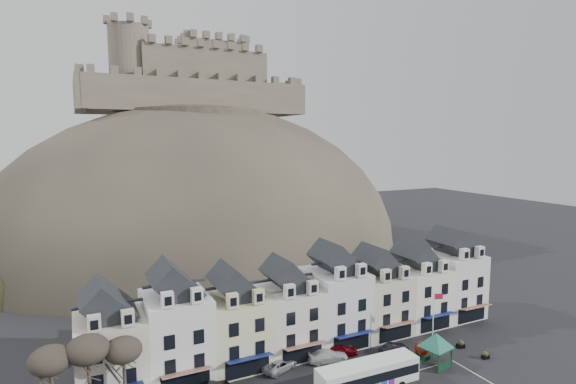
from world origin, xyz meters
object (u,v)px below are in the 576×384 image
(red_buoy, at_px, (422,350))
(flagpole, at_px, (434,319))
(bus_shelter, at_px, (436,340))
(bus, at_px, (368,375))
(car_white, at_px, (327,355))
(car_maroon, at_px, (340,349))
(car_silver, at_px, (280,365))
(car_charcoal, at_px, (394,348))

(red_buoy, distance_m, flagpole, 3.93)
(bus_shelter, distance_m, flagpole, 2.99)
(bus, height_order, car_white, bus)
(bus, xyz_separation_m, car_maroon, (1.63, 7.93, -1.02))
(flagpole, xyz_separation_m, car_silver, (-18.16, 4.92, -3.93))
(bus_shelter, bearing_deg, bus, 173.70)
(bus_shelter, relative_size, flagpole, 0.76)
(bus, height_order, bus_shelter, bus_shelter)
(bus, bearing_deg, car_white, 95.27)
(bus, distance_m, car_charcoal, 9.63)
(flagpole, bearing_deg, red_buoy, -175.96)
(bus, xyz_separation_m, red_buoy, (9.92, 2.88, -0.67))
(car_silver, relative_size, car_charcoal, 1.16)
(car_silver, height_order, car_maroon, car_maroon)
(car_maroon, bearing_deg, bus_shelter, -113.97)
(bus_shelter, relative_size, red_buoy, 2.85)
(car_silver, height_order, car_charcoal, car_charcoal)
(red_buoy, height_order, car_charcoal, red_buoy)
(car_maroon, bearing_deg, car_silver, 105.13)
(red_buoy, height_order, car_white, red_buoy)
(red_buoy, bearing_deg, car_maroon, 148.62)
(flagpole, bearing_deg, car_silver, 164.84)
(bus_shelter, bearing_deg, car_white, 137.58)
(car_maroon, bearing_deg, red_buoy, -106.25)
(car_white, bearing_deg, car_charcoal, -91.47)
(red_buoy, relative_size, car_charcoal, 0.57)
(car_maroon, height_order, car_charcoal, car_maroon)
(car_charcoal, bearing_deg, car_white, 75.88)
(flagpole, bearing_deg, car_charcoal, 148.33)
(car_white, bearing_deg, car_silver, 95.20)
(flagpole, height_order, car_maroon, flagpole)
(car_maroon, bearing_deg, flagpole, -100.72)
(car_white, height_order, car_maroon, car_maroon)
(red_buoy, relative_size, car_maroon, 0.49)
(car_white, bearing_deg, car_maroon, -62.40)
(car_white, distance_m, car_maroon, 2.20)
(red_buoy, bearing_deg, bus_shelter, -81.46)
(flagpole, relative_size, car_silver, 1.82)
(red_buoy, bearing_deg, flagpole, 4.04)
(bus, relative_size, car_charcoal, 3.02)
(car_white, distance_m, car_charcoal, 8.56)
(red_buoy, xyz_separation_m, car_maroon, (-8.29, 5.05, -0.34))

